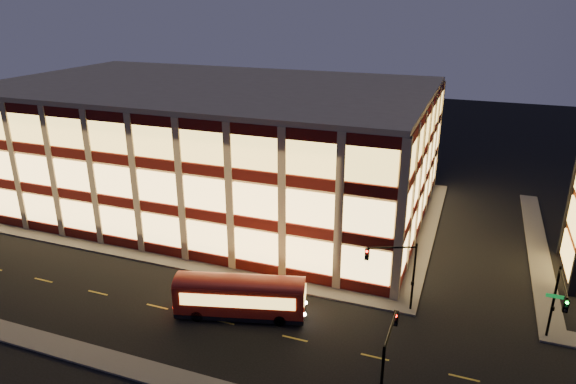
% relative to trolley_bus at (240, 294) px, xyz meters
% --- Properties ---
extents(ground, '(200.00, 200.00, 0.00)m').
position_rel_trolley_bus_xyz_m(ground, '(-10.92, 4.63, -1.91)').
color(ground, black).
rests_on(ground, ground).
extents(sidewalk_office_south, '(54.00, 2.00, 0.15)m').
position_rel_trolley_bus_xyz_m(sidewalk_office_south, '(-13.92, 5.63, -1.84)').
color(sidewalk_office_south, '#514F4C').
rests_on(sidewalk_office_south, ground).
extents(sidewalk_office_east, '(2.00, 30.00, 0.15)m').
position_rel_trolley_bus_xyz_m(sidewalk_office_east, '(12.08, 21.63, -1.84)').
color(sidewalk_office_east, '#514F4C').
rests_on(sidewalk_office_east, ground).
extents(sidewalk_tower_west, '(2.00, 30.00, 0.15)m').
position_rel_trolley_bus_xyz_m(sidewalk_tower_west, '(23.08, 21.63, -1.84)').
color(sidewalk_tower_west, '#514F4C').
rests_on(sidewalk_tower_west, ground).
extents(sidewalk_near, '(100.00, 2.00, 0.15)m').
position_rel_trolley_bus_xyz_m(sidewalk_near, '(-10.92, -8.37, -1.84)').
color(sidewalk_near, '#514F4C').
rests_on(sidewalk_near, ground).
extents(office_building, '(50.45, 30.45, 14.50)m').
position_rel_trolley_bus_xyz_m(office_building, '(-13.83, 21.55, 5.34)').
color(office_building, tan).
rests_on(office_building, ground).
extents(traffic_signal_far, '(3.79, 1.87, 6.00)m').
position_rel_trolley_bus_xyz_m(traffic_signal_far, '(11.29, 4.87, 2.20)').
color(traffic_signal_far, black).
rests_on(traffic_signal_far, ground).
extents(traffic_signal_right, '(1.20, 4.37, 6.00)m').
position_rel_trolley_bus_xyz_m(traffic_signal_right, '(22.58, 4.01, 2.19)').
color(traffic_signal_right, black).
rests_on(traffic_signal_right, ground).
extents(traffic_signal_near, '(0.32, 4.45, 6.00)m').
position_rel_trolley_bus_xyz_m(traffic_signal_near, '(12.58, -6.40, 2.22)').
color(traffic_signal_near, black).
rests_on(traffic_signal_near, ground).
extents(trolley_bus, '(10.49, 5.13, 3.45)m').
position_rel_trolley_bus_xyz_m(trolley_bus, '(0.00, 0.00, 0.00)').
color(trolley_bus, '#941208').
rests_on(trolley_bus, ground).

